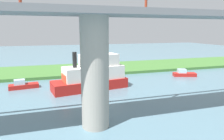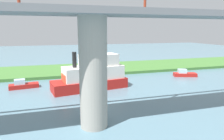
# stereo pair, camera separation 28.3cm
# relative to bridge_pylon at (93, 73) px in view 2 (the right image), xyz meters

# --- Properties ---
(ground_plane) EXTENTS (160.00, 160.00, 0.00)m
(ground_plane) POSITION_rel_bridge_pylon_xyz_m (-4.71, -18.36, -4.54)
(ground_plane) COLOR slate
(grassy_bank) EXTENTS (80.00, 12.00, 0.50)m
(grassy_bank) POSITION_rel_bridge_pylon_xyz_m (-4.71, -24.36, -4.29)
(grassy_bank) COLOR #427533
(grassy_bank) RESTS_ON ground
(bridge_pylon) EXTENTS (2.26, 2.26, 9.07)m
(bridge_pylon) POSITION_rel_bridge_pylon_xyz_m (0.00, 0.00, 0.00)
(bridge_pylon) COLOR #9E998E
(bridge_pylon) RESTS_ON ground
(bridge_span) EXTENTS (74.65, 4.30, 3.25)m
(bridge_span) POSITION_rel_bridge_pylon_xyz_m (0.00, -0.01, 5.03)
(bridge_span) COLOR slate
(bridge_span) RESTS_ON bridge_pylon
(person_on_bank) EXTENTS (0.46, 0.46, 1.39)m
(person_on_bank) POSITION_rel_bridge_pylon_xyz_m (-1.97, -21.15, -3.34)
(person_on_bank) COLOR #2D334C
(person_on_bank) RESTS_ON grassy_bank
(mooring_post) EXTENTS (0.20, 0.20, 1.06)m
(mooring_post) POSITION_rel_bridge_pylon_xyz_m (0.23, -20.30, -3.51)
(mooring_post) COLOR brown
(mooring_post) RESTS_ON grassy_bank
(skiff_small) EXTENTS (10.58, 5.01, 5.19)m
(skiff_small) POSITION_rel_bridge_pylon_xyz_m (-2.04, -11.13, -2.61)
(skiff_small) COLOR red
(skiff_small) RESTS_ON ground
(riverboat_paddlewheel) EXTENTS (4.01, 1.88, 1.29)m
(riverboat_paddlewheel) POSITION_rel_bridge_pylon_xyz_m (7.19, -14.10, -4.08)
(riverboat_paddlewheel) COLOR red
(riverboat_paddlewheel) RESTS_ON ground
(pontoon_yellow) EXTENTS (4.09, 2.53, 1.29)m
(pontoon_yellow) POSITION_rel_bridge_pylon_xyz_m (-18.97, -13.99, -4.08)
(pontoon_yellow) COLOR red
(pontoon_yellow) RESTS_ON ground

